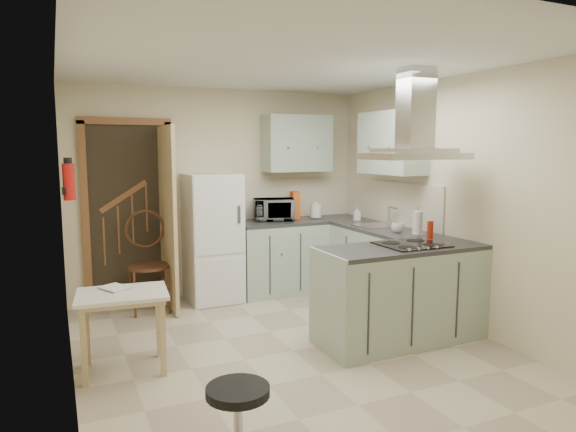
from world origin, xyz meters
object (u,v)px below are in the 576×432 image
extractor_hood (414,156)px  peninsula (401,294)px  fridge (213,238)px  stool (238,427)px  drop_leaf_table (124,332)px  bentwood_chair (149,266)px  microwave (274,210)px

extractor_hood → peninsula: bearing=180.0°
fridge → stool: 3.33m
drop_leaf_table → bentwood_chair: bentwood_chair is taller
extractor_hood → bentwood_chair: size_ratio=0.89×
extractor_hood → stool: (-2.12, -1.21, -1.48)m
peninsula → bentwood_chair: 2.73m
drop_leaf_table → extractor_hood: bearing=-2.6°
peninsula → drop_leaf_table: peninsula is taller
extractor_hood → stool: size_ratio=1.86×
peninsula → extractor_hood: (0.10, 0.00, 1.27)m
fridge → extractor_hood: size_ratio=1.67×
bentwood_chair → microwave: 1.67m
fridge → peninsula: fridge is taller
fridge → microwave: 0.87m
peninsula → stool: 2.36m
peninsula → stool: size_ratio=3.21×
fridge → drop_leaf_table: size_ratio=2.15×
stool → microwave: size_ratio=0.99×
peninsula → stool: peninsula is taller
bentwood_chair → microwave: bearing=8.2°
peninsula → bentwood_chair: bearing=136.8°
peninsula → drop_leaf_table: bearing=171.2°
stool → microwave: microwave is taller
extractor_hood → drop_leaf_table: extractor_hood is taller
peninsula → bentwood_chair: bentwood_chair is taller
extractor_hood → bentwood_chair: extractor_hood is taller
extractor_hood → bentwood_chair: 3.05m
drop_leaf_table → stool: (0.42, -1.59, -0.09)m
peninsula → microwave: microwave is taller
fridge → stool: size_ratio=3.11×
peninsula → extractor_hood: size_ratio=1.72×
fridge → drop_leaf_table: bearing=-127.2°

